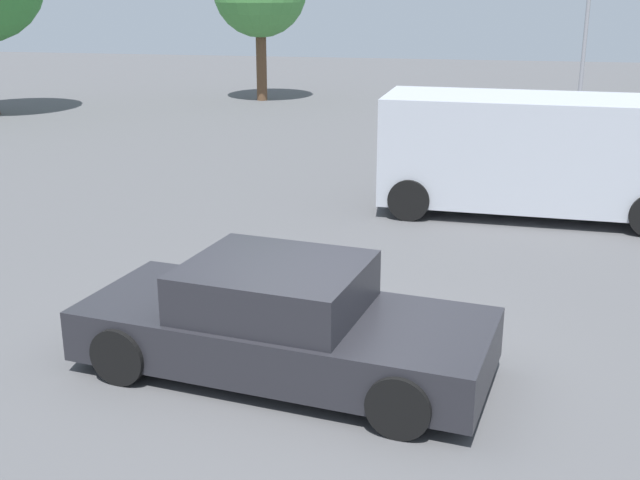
# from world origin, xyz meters

# --- Properties ---
(ground_plane) EXTENTS (80.00, 80.00, 0.00)m
(ground_plane) POSITION_xyz_m (0.00, 0.00, 0.00)
(ground_plane) COLOR #515154
(sedan_foreground) EXTENTS (4.71, 2.51, 1.25)m
(sedan_foreground) POSITION_xyz_m (-0.38, -0.11, 0.58)
(sedan_foreground) COLOR #232328
(sedan_foreground) RESTS_ON ground_plane
(van_white) EXTENTS (5.44, 2.49, 2.17)m
(van_white) POSITION_xyz_m (2.57, 7.07, 1.18)
(van_white) COLOR #B2B7C1
(van_white) RESTS_ON ground_plane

